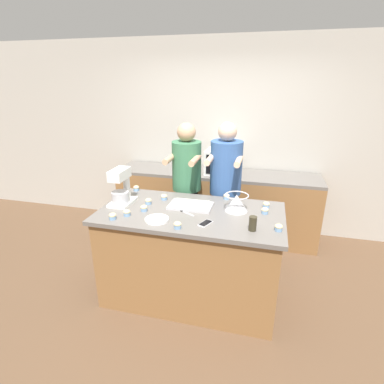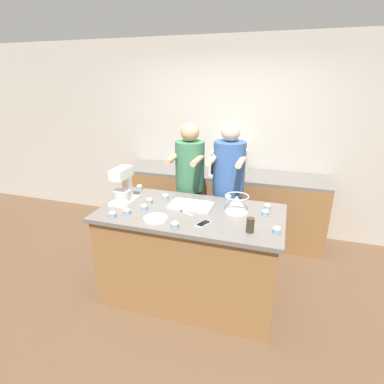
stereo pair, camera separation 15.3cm
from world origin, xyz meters
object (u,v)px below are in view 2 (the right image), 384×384
person_right (228,195)px  cupcake_1 (175,225)px  mixing_bowl (237,203)px  cupcake_3 (166,196)px  baking_tray (191,205)px  small_plate (156,219)px  person_left (190,192)px  cupcake_7 (150,200)px  cupcake_2 (127,211)px  stand_mixer (123,187)px  cupcake_10 (112,214)px  cupcake_8 (265,212)px  cupcake_4 (267,206)px  cupcake_9 (228,197)px  cupcake_6 (144,207)px  drinking_glass (250,225)px  cupcake_5 (139,187)px  knife (184,212)px  microwave_oven (229,162)px  cupcake_0 (277,230)px  cell_phone (203,224)px

person_right → cupcake_1: (-0.25, -1.03, 0.09)m
mixing_bowl → cupcake_3: size_ratio=3.50×
baking_tray → small_plate: size_ratio=1.96×
person_left → cupcake_7: 0.65m
cupcake_1 → cupcake_2: (-0.52, 0.12, 0.00)m
person_right → stand_mixer: person_right is taller
cupcake_7 → cupcake_10: (-0.18, -0.41, 0.00)m
stand_mixer → cupcake_7: bearing=11.7°
small_plate → cupcake_8: 1.01m
cupcake_4 → cupcake_9: (-0.41, 0.13, 0.00)m
cupcake_2 → cupcake_10: size_ratio=1.00×
cupcake_2 → cupcake_3: 0.50m
mixing_bowl → cupcake_6: size_ratio=3.50×
drinking_glass → small_plate: bearing=-178.7°
person_right → cupcake_5: bearing=-164.8°
cupcake_9 → cupcake_3: bearing=-164.2°
person_right → drinking_glass: 0.99m
mixing_bowl → knife: mixing_bowl is taller
stand_mixer → cupcake_1: 0.81m
cupcake_2 → cupcake_6: 0.18m
mixing_bowl → microwave_oven: 1.32m
person_left → cupcake_5: person_left is taller
stand_mixer → cupcake_10: stand_mixer is taller
baking_tray → cupcake_0: 0.89m
person_right → cupcake_6: (-0.67, -0.77, 0.09)m
drinking_glass → cupcake_4: bearing=78.9°
cupcake_4 → cupcake_1: bearing=-138.4°
cupcake_1 → cupcake_6: 0.49m
microwave_oven → cupcake_10: bearing=-112.6°
cupcake_4 → cupcake_0: bearing=-76.9°
cell_phone → cupcake_9: bearing=81.5°
cupcake_0 → cupcake_8: (-0.12, 0.32, 0.00)m
mixing_bowl → cupcake_7: (-0.88, -0.06, -0.06)m
stand_mixer → cupcake_10: 0.39m
small_plate → cupcake_9: (0.53, 0.66, 0.02)m
cell_phone → cupcake_4: (0.50, 0.50, 0.02)m
baking_tray → cupcake_7: (-0.43, -0.04, 0.01)m
baking_tray → cupcake_2: size_ratio=6.49×
cell_phone → cupcake_10: (-0.83, -0.11, 0.02)m
drinking_glass → cupcake_10: size_ratio=1.92×
cupcake_8 → cupcake_1: bearing=-145.4°
knife → cupcake_5: size_ratio=3.07×
person_left → knife: 0.73m
stand_mixer → cupcake_3: bearing=28.8°
cupcake_2 → cupcake_6: bearing=51.3°
baking_tray → cupcake_1: 0.47m
baking_tray → microwave_oven: size_ratio=0.92×
stand_mixer → baking_tray: size_ratio=0.87×
person_left → small_plate: (-0.02, -0.93, 0.07)m
cupcake_0 → cupcake_2: (-1.35, -0.04, 0.00)m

